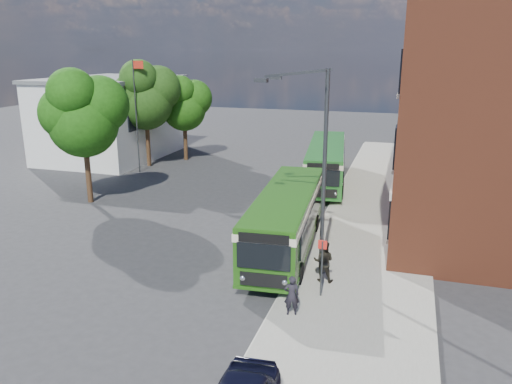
% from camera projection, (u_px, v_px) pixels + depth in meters
% --- Properties ---
extents(ground, '(120.00, 120.00, 0.00)m').
position_uv_depth(ground, '(227.00, 246.00, 25.64)').
color(ground, '#2C2C2F').
rests_on(ground, ground).
extents(pavement, '(6.00, 48.00, 0.15)m').
position_uv_depth(pavement, '(377.00, 211.00, 30.98)').
color(pavement, gray).
rests_on(pavement, ground).
extents(kerb_line, '(0.12, 48.00, 0.01)m').
position_uv_depth(kerb_line, '(329.00, 207.00, 31.87)').
color(kerb_line, beige).
rests_on(kerb_line, ground).
extents(brick_office, '(12.10, 26.00, 14.20)m').
position_uv_depth(brick_office, '(505.00, 96.00, 30.77)').
color(brick_office, brown).
rests_on(brick_office, ground).
extents(white_building, '(9.40, 13.40, 7.30)m').
position_uv_depth(white_building, '(112.00, 117.00, 46.29)').
color(white_building, silver).
rests_on(white_building, ground).
extents(flagpole, '(0.95, 0.10, 9.00)m').
position_uv_depth(flagpole, '(136.00, 112.00, 39.77)').
color(flagpole, '#36383A').
rests_on(flagpole, ground).
extents(street_lamp, '(2.96, 2.38, 9.00)m').
position_uv_depth(street_lamp, '(316.00, 170.00, 21.12)').
color(street_lamp, '#36383A').
rests_on(street_lamp, ground).
extents(bus_stop_sign, '(0.35, 0.08, 2.52)m').
position_uv_depth(bus_stop_sign, '(322.00, 264.00, 19.78)').
color(bus_stop_sign, '#36383A').
rests_on(bus_stop_sign, ground).
extents(bus_front, '(3.43, 11.48, 3.02)m').
position_uv_depth(bus_front, '(287.00, 215.00, 24.69)').
color(bus_front, '#215312').
rests_on(bus_front, ground).
extents(bus_rear, '(4.08, 12.44, 3.02)m').
position_uv_depth(bus_rear, '(326.00, 160.00, 37.13)').
color(bus_rear, '#206421').
rests_on(bus_rear, ground).
extents(pedestrian_a, '(0.66, 0.53, 1.56)m').
position_uv_depth(pedestrian_a, '(292.00, 295.00, 18.51)').
color(pedestrian_a, black).
rests_on(pedestrian_a, pavement).
extents(pedestrian_b, '(0.90, 0.71, 1.80)m').
position_uv_depth(pedestrian_b, '(324.00, 261.00, 21.19)').
color(pedestrian_b, black).
rests_on(pedestrian_b, pavement).
extents(tree_left, '(5.16, 4.90, 8.71)m').
position_uv_depth(tree_left, '(83.00, 113.00, 31.38)').
color(tree_left, '#3B2815').
rests_on(tree_left, ground).
extents(tree_mid, '(5.33, 5.07, 9.01)m').
position_uv_depth(tree_mid, '(145.00, 95.00, 41.68)').
color(tree_mid, '#3B2815').
rests_on(tree_mid, ground).
extents(tree_right, '(4.51, 4.29, 7.62)m').
position_uv_depth(tree_right, '(184.00, 103.00, 44.34)').
color(tree_right, '#3B2815').
rests_on(tree_right, ground).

